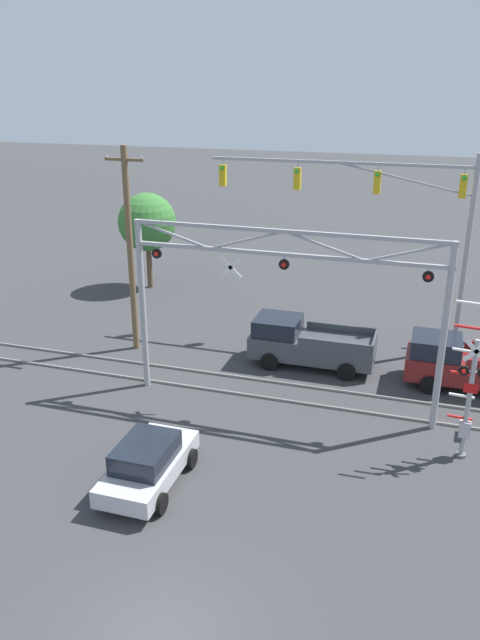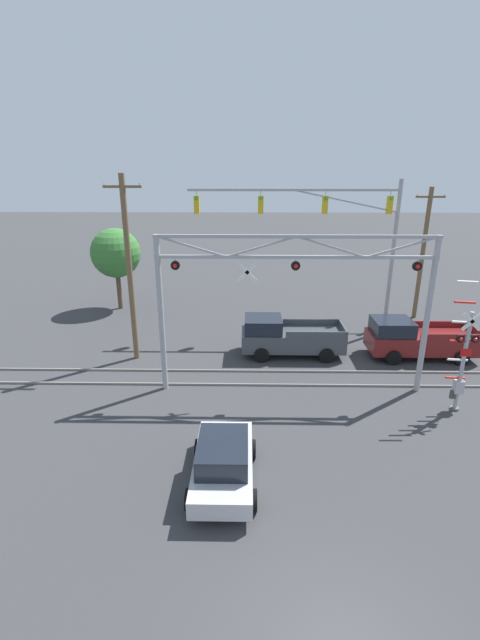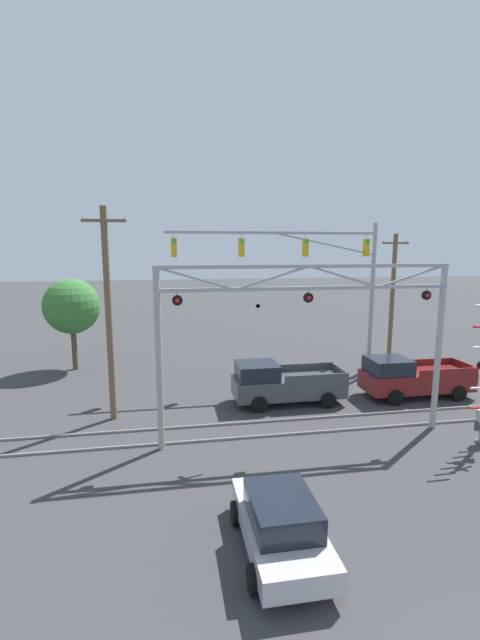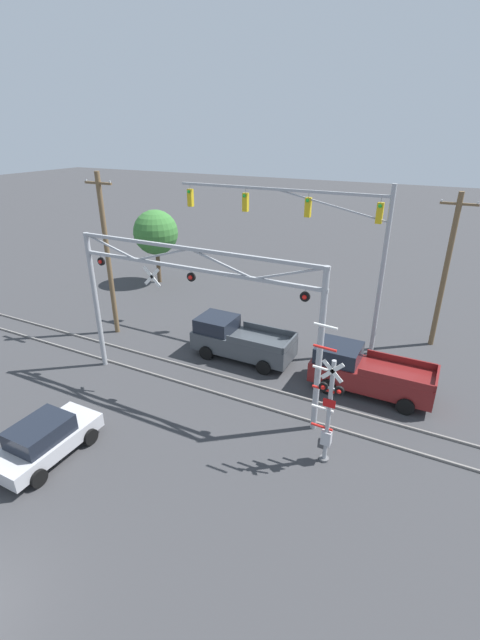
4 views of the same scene
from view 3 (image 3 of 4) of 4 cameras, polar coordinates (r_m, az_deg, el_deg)
name	(u,v)px [view 3 (image 3 of 4)]	position (r m, az deg, el deg)	size (l,w,h in m)	color
rail_track_near	(302,433)	(18.26, 8.31, -14.70)	(80.00, 0.08, 0.10)	gray
rail_track_far	(292,419)	(19.52, 6.97, -13.03)	(80.00, 0.08, 0.10)	gray
crossing_gantry	(307,323)	(16.64, 8.96, -0.46)	(11.58, 0.28, 6.92)	#9EA0A5
traffic_signal_span	(322,270)	(24.66, 10.91, 6.58)	(11.94, 0.39, 8.94)	#9EA0A5
pickup_truck_lead	(283,383)	(21.21, 5.73, -8.37)	(5.39, 2.29, 2.07)	#3D4247
pickup_truck_following	(411,377)	(23.69, 21.88, -7.11)	(5.49, 2.29, 2.07)	maroon
sedan_waiting	(281,523)	(11.81, 5.43, -25.30)	(2.07, 4.02, 1.56)	#B7B7BC
utility_pole_left	(109,313)	(19.18, -17.13, 0.89)	(1.80, 0.28, 9.25)	brown
utility_pole_right	(392,297)	(29.79, 19.64, 2.92)	(1.80, 0.28, 8.44)	brown
background_tree_beyond_span	(72,307)	(28.23, -21.53, 1.68)	(3.40, 3.40, 5.69)	brown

